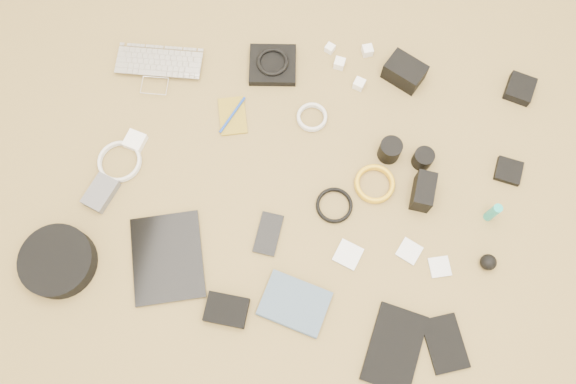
% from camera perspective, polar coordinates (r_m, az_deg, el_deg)
% --- Properties ---
extents(laptop, '(0.31, 0.23, 0.02)m').
position_cam_1_polar(laptop, '(1.99, -13.11, 11.68)').
color(laptop, silver).
rests_on(laptop, ground).
extents(headphone_pouch, '(0.18, 0.17, 0.03)m').
position_cam_1_polar(headphone_pouch, '(1.95, -1.56, 12.78)').
color(headphone_pouch, black).
rests_on(headphone_pouch, ground).
extents(headphones, '(0.14, 0.14, 0.01)m').
position_cam_1_polar(headphones, '(1.94, -1.58, 13.10)').
color(headphones, black).
rests_on(headphones, headphone_pouch).
extents(charger_a, '(0.04, 0.04, 0.03)m').
position_cam_1_polar(charger_a, '(1.99, 4.27, 14.34)').
color(charger_a, white).
rests_on(charger_a, ground).
extents(charger_b, '(0.04, 0.04, 0.03)m').
position_cam_1_polar(charger_b, '(1.96, 5.25, 12.88)').
color(charger_b, white).
rests_on(charger_b, ground).
extents(charger_c, '(0.04, 0.04, 0.03)m').
position_cam_1_polar(charger_c, '(2.00, 8.07, 14.04)').
color(charger_c, white).
rests_on(charger_c, ground).
extents(charger_d, '(0.04, 0.04, 0.03)m').
position_cam_1_polar(charger_d, '(1.93, 7.24, 10.83)').
color(charger_d, white).
rests_on(charger_d, ground).
extents(dslr_camera, '(0.15, 0.13, 0.07)m').
position_cam_1_polar(dslr_camera, '(1.95, 11.76, 11.86)').
color(dslr_camera, black).
rests_on(dslr_camera, ground).
extents(lens_pouch, '(0.10, 0.11, 0.03)m').
position_cam_1_polar(lens_pouch, '(2.06, 22.50, 9.68)').
color(lens_pouch, black).
rests_on(lens_pouch, ground).
extents(notebook_olive, '(0.12, 0.15, 0.01)m').
position_cam_1_polar(notebook_olive, '(1.88, -5.65, 7.71)').
color(notebook_olive, olive).
rests_on(notebook_olive, ground).
extents(pen_blue, '(0.06, 0.14, 0.01)m').
position_cam_1_polar(pen_blue, '(1.87, -5.67, 7.81)').
color(pen_blue, '#123398').
rests_on(pen_blue, notebook_olive).
extents(cable_white_a, '(0.11, 0.11, 0.01)m').
position_cam_1_polar(cable_white_a, '(1.87, 2.44, 7.53)').
color(cable_white_a, silver).
rests_on(cable_white_a, ground).
extents(lens_a, '(0.09, 0.09, 0.08)m').
position_cam_1_polar(lens_a, '(1.81, 10.31, 4.21)').
color(lens_a, black).
rests_on(lens_a, ground).
extents(lens_b, '(0.08, 0.08, 0.06)m').
position_cam_1_polar(lens_b, '(1.83, 13.55, 3.33)').
color(lens_b, black).
rests_on(lens_b, ground).
extents(card_reader, '(0.09, 0.09, 0.02)m').
position_cam_1_polar(card_reader, '(1.92, 21.50, 2.00)').
color(card_reader, black).
rests_on(card_reader, ground).
extents(power_brick, '(0.07, 0.07, 0.03)m').
position_cam_1_polar(power_brick, '(1.89, -15.27, 5.03)').
color(power_brick, white).
rests_on(power_brick, ground).
extents(cable_white_b, '(0.16, 0.16, 0.01)m').
position_cam_1_polar(cable_white_b, '(1.88, -16.68, 2.92)').
color(cable_white_b, silver).
rests_on(cable_white_b, ground).
extents(cable_black, '(0.13, 0.13, 0.01)m').
position_cam_1_polar(cable_black, '(1.76, 4.71, -1.41)').
color(cable_black, black).
rests_on(cable_black, ground).
extents(cable_yellow, '(0.17, 0.17, 0.01)m').
position_cam_1_polar(cable_yellow, '(1.80, 8.76, 0.75)').
color(cable_yellow, gold).
rests_on(cable_yellow, ground).
extents(flash, '(0.06, 0.11, 0.08)m').
position_cam_1_polar(flash, '(1.78, 13.57, 0.06)').
color(flash, black).
rests_on(flash, ground).
extents(lens_cleaner, '(0.03, 0.03, 0.10)m').
position_cam_1_polar(lens_cleaner, '(1.82, 20.09, -1.97)').
color(lens_cleaner, teal).
rests_on(lens_cleaner, ground).
extents(battery_charger, '(0.10, 0.13, 0.03)m').
position_cam_1_polar(battery_charger, '(1.86, -18.49, -0.09)').
color(battery_charger, '#535458').
rests_on(battery_charger, ground).
extents(tablet, '(0.29, 0.33, 0.01)m').
position_cam_1_polar(tablet, '(1.75, -12.13, -6.53)').
color(tablet, black).
rests_on(tablet, ground).
extents(phone, '(0.07, 0.13, 0.01)m').
position_cam_1_polar(phone, '(1.73, -2.01, -4.27)').
color(phone, black).
rests_on(phone, ground).
extents(filter_case_left, '(0.09, 0.09, 0.01)m').
position_cam_1_polar(filter_case_left, '(1.73, 6.12, -6.35)').
color(filter_case_left, silver).
rests_on(filter_case_left, ground).
extents(filter_case_mid, '(0.08, 0.08, 0.01)m').
position_cam_1_polar(filter_case_mid, '(1.76, 12.21, -5.90)').
color(filter_case_mid, silver).
rests_on(filter_case_mid, ground).
extents(filter_case_right, '(0.08, 0.08, 0.01)m').
position_cam_1_polar(filter_case_right, '(1.77, 15.15, -7.36)').
color(filter_case_right, silver).
rests_on(filter_case_right, ground).
extents(air_blower, '(0.06, 0.06, 0.05)m').
position_cam_1_polar(air_blower, '(1.80, 19.68, -6.73)').
color(air_blower, black).
rests_on(air_blower, ground).
extents(headphone_case, '(0.24, 0.24, 0.06)m').
position_cam_1_polar(headphone_case, '(1.82, -22.32, -6.53)').
color(headphone_case, black).
rests_on(headphone_case, ground).
extents(drive_case, '(0.12, 0.09, 0.03)m').
position_cam_1_polar(drive_case, '(1.69, -6.26, -11.82)').
color(drive_case, black).
rests_on(drive_case, ground).
extents(paperback, '(0.21, 0.18, 0.02)m').
position_cam_1_polar(paperback, '(1.68, -0.24, -13.52)').
color(paperback, '#3E5369').
rests_on(paperback, ground).
extents(notebook_black_a, '(0.17, 0.25, 0.02)m').
position_cam_1_polar(notebook_black_a, '(1.71, 10.76, -15.28)').
color(notebook_black_a, black).
rests_on(notebook_black_a, ground).
extents(notebook_black_b, '(0.16, 0.19, 0.01)m').
position_cam_1_polar(notebook_black_b, '(1.74, 15.66, -14.60)').
color(notebook_black_b, black).
rests_on(notebook_black_b, ground).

